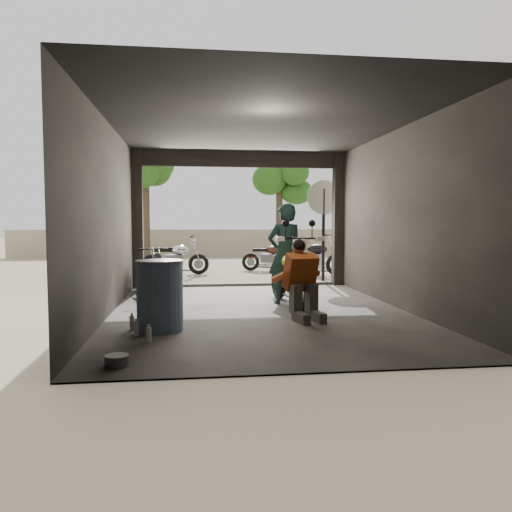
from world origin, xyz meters
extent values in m
plane|color=#7A6D56|center=(0.00, 0.00, 0.00)|extent=(80.00, 80.00, 0.00)
cube|color=#2D2B28|center=(0.00, 0.00, 0.01)|extent=(5.00, 7.00, 0.02)
plane|color=black|center=(0.00, 0.00, 3.20)|extent=(7.00, 7.00, 0.00)
cube|color=black|center=(0.00, -3.50, 1.60)|extent=(5.00, 0.02, 3.20)
cube|color=black|center=(-2.50, 0.00, 1.60)|extent=(0.02, 7.00, 3.20)
cube|color=black|center=(2.50, 0.00, 1.60)|extent=(0.02, 7.00, 3.20)
cube|color=black|center=(-2.38, 3.38, 1.60)|extent=(0.24, 0.24, 3.20)
cube|color=black|center=(2.38, 3.38, 1.60)|extent=(0.24, 0.24, 3.20)
cube|color=black|center=(0.00, 3.42, 3.02)|extent=(5.00, 0.16, 0.36)
cube|color=#2D2B28|center=(0.00, 3.50, 0.04)|extent=(5.00, 0.25, 0.08)
cube|color=gray|center=(0.00, 14.00, 0.60)|extent=(18.00, 0.30, 1.20)
cylinder|color=#382B1E|center=(-3.00, 12.50, 1.79)|extent=(0.30, 0.30, 3.58)
ellipsoid|color=#1E4C14|center=(-3.00, 12.50, 4.03)|extent=(2.20, 2.20, 3.14)
cylinder|color=#382B1E|center=(2.80, 14.00, 1.60)|extent=(0.30, 0.30, 3.20)
ellipsoid|color=#1E4C14|center=(2.80, 14.00, 3.60)|extent=(2.20, 2.20, 2.80)
imported|color=#162D28|center=(0.59, 0.81, 0.95)|extent=(0.77, 0.59, 1.90)
cube|color=black|center=(1.10, 3.00, 0.53)|extent=(0.40, 0.40, 0.04)
cylinder|color=black|center=(0.94, 2.83, 0.27)|extent=(0.03, 0.03, 0.53)
cylinder|color=black|center=(1.27, 2.83, 0.27)|extent=(0.03, 0.03, 0.53)
cylinder|color=black|center=(0.94, 3.17, 0.27)|extent=(0.03, 0.03, 0.53)
cylinder|color=black|center=(1.27, 3.17, 0.27)|extent=(0.03, 0.03, 0.53)
ellipsoid|color=white|center=(1.04, 3.03, 0.68)|extent=(0.31, 0.32, 0.26)
cylinder|color=#48607A|center=(-1.60, -1.29, 0.50)|extent=(0.72, 0.72, 1.01)
cylinder|color=black|center=(2.16, 3.90, 1.19)|extent=(0.08, 0.08, 2.38)
cylinder|color=white|center=(2.16, 3.88, 2.17)|extent=(0.87, 0.03, 0.87)
camera|label=1|loc=(-1.14, -8.38, 1.57)|focal=35.00mm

